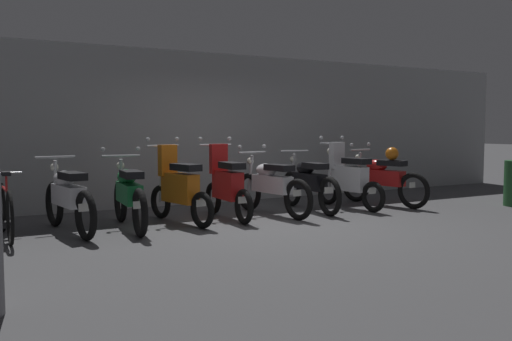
{
  "coord_description": "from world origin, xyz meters",
  "views": [
    {
      "loc": [
        -4.19,
        -6.9,
        1.42
      ],
      "look_at": [
        0.09,
        0.76,
        0.75
      ],
      "focal_mm": 38.43,
      "sensor_mm": 36.0,
      "label": 1
    }
  ],
  "objects_px": {
    "motorbike_slot_1": "(129,194)",
    "motorbike_slot_7": "(383,177)",
    "motorbike_slot_0": "(68,197)",
    "motorbike_slot_4": "(271,185)",
    "motorbike_slot_3": "(226,185)",
    "bicycle": "(6,211)",
    "motorbike_slot_5": "(309,183)",
    "motorbike_slot_6": "(348,179)",
    "motorbike_slot_2": "(179,188)"
  },
  "relations": [
    {
      "from": "motorbike_slot_0",
      "to": "motorbike_slot_7",
      "type": "height_order",
      "value": "motorbike_slot_7"
    },
    {
      "from": "motorbike_slot_2",
      "to": "motorbike_slot_7",
      "type": "height_order",
      "value": "motorbike_slot_2"
    },
    {
      "from": "motorbike_slot_1",
      "to": "motorbike_slot_6",
      "type": "height_order",
      "value": "motorbike_slot_6"
    },
    {
      "from": "motorbike_slot_3",
      "to": "motorbike_slot_6",
      "type": "relative_size",
      "value": 1.0
    },
    {
      "from": "motorbike_slot_0",
      "to": "motorbike_slot_1",
      "type": "height_order",
      "value": "motorbike_slot_1"
    },
    {
      "from": "motorbike_slot_2",
      "to": "motorbike_slot_3",
      "type": "height_order",
      "value": "same"
    },
    {
      "from": "motorbike_slot_3",
      "to": "bicycle",
      "type": "xyz_separation_m",
      "value": [
        -3.19,
        -0.02,
        -0.17
      ]
    },
    {
      "from": "motorbike_slot_7",
      "to": "motorbike_slot_1",
      "type": "bearing_deg",
      "value": -179.06
    },
    {
      "from": "motorbike_slot_2",
      "to": "motorbike_slot_6",
      "type": "height_order",
      "value": "same"
    },
    {
      "from": "motorbike_slot_4",
      "to": "bicycle",
      "type": "bearing_deg",
      "value": 179.69
    },
    {
      "from": "motorbike_slot_6",
      "to": "bicycle",
      "type": "height_order",
      "value": "motorbike_slot_6"
    },
    {
      "from": "motorbike_slot_3",
      "to": "bicycle",
      "type": "distance_m",
      "value": 3.19
    },
    {
      "from": "motorbike_slot_4",
      "to": "motorbike_slot_7",
      "type": "height_order",
      "value": "same"
    },
    {
      "from": "motorbike_slot_5",
      "to": "motorbike_slot_1",
      "type": "bearing_deg",
      "value": -176.9
    },
    {
      "from": "motorbike_slot_2",
      "to": "motorbike_slot_4",
      "type": "bearing_deg",
      "value": -0.62
    },
    {
      "from": "motorbike_slot_2",
      "to": "motorbike_slot_6",
      "type": "distance_m",
      "value": 3.22
    },
    {
      "from": "motorbike_slot_5",
      "to": "motorbike_slot_7",
      "type": "distance_m",
      "value": 1.61
    },
    {
      "from": "motorbike_slot_0",
      "to": "motorbike_slot_6",
      "type": "distance_m",
      "value": 4.82
    },
    {
      "from": "motorbike_slot_0",
      "to": "motorbike_slot_5",
      "type": "distance_m",
      "value": 4.02
    },
    {
      "from": "motorbike_slot_5",
      "to": "motorbike_slot_7",
      "type": "relative_size",
      "value": 1.01
    },
    {
      "from": "motorbike_slot_1",
      "to": "motorbike_slot_5",
      "type": "distance_m",
      "value": 3.22
    },
    {
      "from": "motorbike_slot_5",
      "to": "bicycle",
      "type": "height_order",
      "value": "motorbike_slot_5"
    },
    {
      "from": "motorbike_slot_3",
      "to": "motorbike_slot_2",
      "type": "bearing_deg",
      "value": -178.61
    },
    {
      "from": "motorbike_slot_4",
      "to": "motorbike_slot_2",
      "type": "bearing_deg",
      "value": 179.38
    },
    {
      "from": "motorbike_slot_0",
      "to": "motorbike_slot_1",
      "type": "xyz_separation_m",
      "value": [
        0.81,
        -0.11,
        0.0
      ]
    },
    {
      "from": "motorbike_slot_0",
      "to": "motorbike_slot_4",
      "type": "relative_size",
      "value": 1.0
    },
    {
      "from": "motorbike_slot_5",
      "to": "bicycle",
      "type": "distance_m",
      "value": 4.8
    },
    {
      "from": "motorbike_slot_2",
      "to": "motorbike_slot_3",
      "type": "relative_size",
      "value": 0.99
    },
    {
      "from": "motorbike_slot_1",
      "to": "motorbike_slot_3",
      "type": "xyz_separation_m",
      "value": [
        1.61,
        0.13,
        0.04
      ]
    },
    {
      "from": "motorbike_slot_4",
      "to": "motorbike_slot_6",
      "type": "height_order",
      "value": "motorbike_slot_6"
    },
    {
      "from": "motorbike_slot_2",
      "to": "motorbike_slot_5",
      "type": "distance_m",
      "value": 2.42
    },
    {
      "from": "motorbike_slot_7",
      "to": "motorbike_slot_4",
      "type": "bearing_deg",
      "value": 179.65
    },
    {
      "from": "motorbike_slot_1",
      "to": "motorbike_slot_3",
      "type": "height_order",
      "value": "motorbike_slot_3"
    },
    {
      "from": "motorbike_slot_3",
      "to": "motorbike_slot_5",
      "type": "height_order",
      "value": "motorbike_slot_3"
    },
    {
      "from": "motorbike_slot_1",
      "to": "motorbike_slot_2",
      "type": "height_order",
      "value": "motorbike_slot_2"
    },
    {
      "from": "motorbike_slot_3",
      "to": "bicycle",
      "type": "bearing_deg",
      "value": -179.71
    },
    {
      "from": "motorbike_slot_1",
      "to": "motorbike_slot_5",
      "type": "bearing_deg",
      "value": 3.1
    },
    {
      "from": "motorbike_slot_0",
      "to": "motorbike_slot_3",
      "type": "xyz_separation_m",
      "value": [
        2.41,
        0.02,
        0.04
      ]
    },
    {
      "from": "motorbike_slot_5",
      "to": "motorbike_slot_4",
      "type": "bearing_deg",
      "value": -174.32
    },
    {
      "from": "motorbike_slot_5",
      "to": "motorbike_slot_7",
      "type": "bearing_deg",
      "value": -3.4
    },
    {
      "from": "motorbike_slot_3",
      "to": "motorbike_slot_4",
      "type": "distance_m",
      "value": 0.8
    },
    {
      "from": "motorbike_slot_3",
      "to": "bicycle",
      "type": "relative_size",
      "value": 0.97
    },
    {
      "from": "motorbike_slot_1",
      "to": "motorbike_slot_7",
      "type": "relative_size",
      "value": 1.01
    },
    {
      "from": "motorbike_slot_5",
      "to": "motorbike_slot_6",
      "type": "relative_size",
      "value": 1.16
    },
    {
      "from": "motorbike_slot_6",
      "to": "bicycle",
      "type": "relative_size",
      "value": 0.97
    },
    {
      "from": "motorbike_slot_7",
      "to": "motorbike_slot_3",
      "type": "bearing_deg",
      "value": 179.07
    },
    {
      "from": "bicycle",
      "to": "motorbike_slot_4",
      "type": "bearing_deg",
      "value": -0.31
    },
    {
      "from": "motorbike_slot_4",
      "to": "motorbike_slot_5",
      "type": "height_order",
      "value": "motorbike_slot_4"
    },
    {
      "from": "motorbike_slot_5",
      "to": "motorbike_slot_3",
      "type": "bearing_deg",
      "value": -178.46
    },
    {
      "from": "motorbike_slot_4",
      "to": "bicycle",
      "type": "relative_size",
      "value": 1.12
    }
  ]
}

